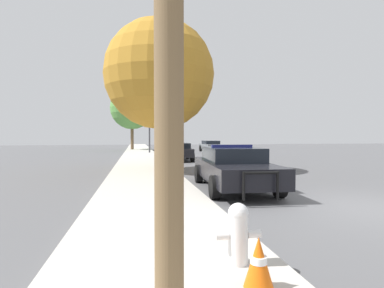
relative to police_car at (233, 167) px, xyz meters
name	(u,v)px	position (x,y,z in m)	size (l,w,h in m)	color
ground_plane	(366,208)	(2.31, -3.12, -0.73)	(110.00, 110.00, 0.00)	#565659
sidewalk_left	(154,216)	(-2.79, -3.12, -0.67)	(3.00, 110.00, 0.13)	#BCB7AD
police_car	(233,167)	(0.00, 0.00, 0.00)	(2.33, 5.07, 1.45)	black
fire_hydrant	(238,232)	(-1.89, -5.86, -0.19)	(0.59, 0.26, 0.77)	white
traffic_light	(164,119)	(-0.42, 20.24, 2.71)	(3.43, 0.35, 4.67)	#424247
car_background_midblock	(178,151)	(-0.15, 11.78, -0.05)	(2.07, 4.54, 1.25)	black
car_background_oncoming	(211,146)	(5.04, 22.68, -0.05)	(2.05, 4.25, 1.23)	slate
car_background_distant	(169,143)	(1.81, 35.26, 0.02)	(2.09, 4.48, 1.37)	#B7B7BC
tree_sidewalk_far	(132,108)	(-3.58, 27.60, 4.43)	(5.20, 5.20, 7.65)	brown
tree_sidewalk_near	(159,75)	(-2.00, 5.38, 4.02)	(5.37, 5.37, 7.32)	#4C3823
traffic_cone	(259,262)	(-1.88, -6.46, -0.33)	(0.32, 0.32, 0.54)	orange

